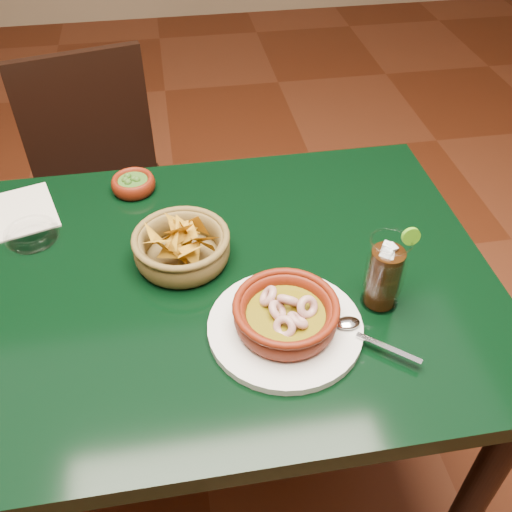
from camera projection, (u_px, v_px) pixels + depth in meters
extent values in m
plane|color=#471C0C|center=(206.00, 469.00, 1.60)|extent=(7.00, 7.00, 0.00)
cube|color=black|center=(183.00, 288.00, 1.10)|extent=(1.20, 0.80, 0.04)
cylinder|color=black|center=(472.00, 500.00, 1.18)|extent=(0.06, 0.06, 0.71)
cylinder|color=black|center=(370.00, 273.00, 1.67)|extent=(0.06, 0.06, 0.71)
cube|color=black|center=(112.00, 216.00, 1.75)|extent=(0.48, 0.48, 0.04)
cylinder|color=black|center=(79.00, 318.00, 1.73)|extent=(0.03, 0.03, 0.43)
cylinder|color=black|center=(188.00, 287.00, 1.82)|extent=(0.03, 0.03, 0.43)
cylinder|color=black|center=(62.00, 248.00, 1.96)|extent=(0.03, 0.03, 0.43)
cylinder|color=black|center=(159.00, 224.00, 2.06)|extent=(0.03, 0.03, 0.43)
cube|color=black|center=(86.00, 121.00, 1.71)|extent=(0.38, 0.11, 0.42)
cylinder|color=silver|center=(285.00, 327.00, 0.99)|extent=(0.27, 0.27, 0.01)
cylinder|color=#541407|center=(285.00, 323.00, 0.99)|extent=(0.16, 0.16, 0.01)
torus|color=#541407|center=(286.00, 315.00, 0.97)|extent=(0.20, 0.20, 0.04)
torus|color=#541407|center=(286.00, 306.00, 0.96)|extent=(0.18, 0.18, 0.01)
cylinder|color=#5F540C|center=(286.00, 315.00, 0.97)|extent=(0.14, 0.14, 0.01)
torus|color=tan|center=(307.00, 307.00, 0.96)|extent=(0.05, 0.05, 0.05)
torus|color=tan|center=(288.00, 300.00, 0.97)|extent=(0.06, 0.05, 0.05)
torus|color=tan|center=(268.00, 296.00, 0.98)|extent=(0.04, 0.05, 0.05)
torus|color=tan|center=(278.00, 311.00, 0.97)|extent=(0.04, 0.05, 0.05)
torus|color=tan|center=(284.00, 327.00, 0.94)|extent=(0.06, 0.05, 0.04)
torus|color=tan|center=(298.00, 320.00, 0.95)|extent=(0.05, 0.04, 0.04)
cube|color=silver|center=(389.00, 348.00, 0.95)|extent=(0.09, 0.08, 0.00)
ellipsoid|color=silver|center=(348.00, 323.00, 0.98)|extent=(0.04, 0.03, 0.01)
cylinder|color=brown|center=(183.00, 258.00, 1.13)|extent=(0.16, 0.16, 0.01)
torus|color=brown|center=(182.00, 248.00, 1.11)|extent=(0.22, 0.22, 0.06)
torus|color=brown|center=(181.00, 237.00, 1.09)|extent=(0.19, 0.19, 0.01)
cone|color=#C58B1B|center=(180.00, 250.00, 1.10)|extent=(0.02, 0.10, 0.10)
cone|color=#C58B1B|center=(172.00, 242.00, 1.07)|extent=(0.06, 0.10, 0.08)
cone|color=#C58B1B|center=(203.00, 238.00, 1.09)|extent=(0.10, 0.07, 0.08)
cone|color=#C58B1B|center=(163.00, 246.00, 1.07)|extent=(0.06, 0.08, 0.09)
cone|color=#C58B1B|center=(196.00, 225.00, 1.11)|extent=(0.07, 0.05, 0.09)
cone|color=#C58B1B|center=(176.00, 224.00, 1.11)|extent=(0.05, 0.07, 0.06)
cone|color=#C58B1B|center=(155.00, 235.00, 1.09)|extent=(0.06, 0.10, 0.08)
cone|color=#C58B1B|center=(180.00, 235.00, 1.11)|extent=(0.08, 0.05, 0.09)
cone|color=#C58B1B|center=(180.00, 230.00, 1.08)|extent=(0.10, 0.06, 0.08)
cone|color=#C58B1B|center=(207.00, 245.00, 1.10)|extent=(0.08, 0.07, 0.09)
cone|color=#C58B1B|center=(179.00, 252.00, 1.09)|extent=(0.06, 0.07, 0.05)
cone|color=#C58B1B|center=(179.00, 244.00, 1.12)|extent=(0.08, 0.10, 0.07)
cone|color=#C58B1B|center=(173.00, 235.00, 1.09)|extent=(0.09, 0.05, 0.08)
cone|color=#C58B1B|center=(185.00, 229.00, 1.09)|extent=(0.05, 0.09, 0.08)
cone|color=#C58B1B|center=(181.00, 233.00, 1.10)|extent=(0.10, 0.05, 0.09)
cone|color=#C58B1B|center=(183.00, 233.00, 1.10)|extent=(0.09, 0.03, 0.09)
cone|color=#C58B1B|center=(182.00, 237.00, 1.09)|extent=(0.09, 0.06, 0.07)
cone|color=#C58B1B|center=(184.00, 231.00, 1.09)|extent=(0.08, 0.08, 0.07)
cone|color=#C58B1B|center=(192.00, 253.00, 1.08)|extent=(0.07, 0.07, 0.08)
cone|color=#C58B1B|center=(187.00, 229.00, 1.11)|extent=(0.10, 0.07, 0.07)
cone|color=#C58B1B|center=(173.00, 249.00, 1.08)|extent=(0.08, 0.06, 0.06)
cone|color=#C58B1B|center=(188.00, 233.00, 1.09)|extent=(0.07, 0.10, 0.07)
cone|color=#C58B1B|center=(159.00, 240.00, 1.05)|extent=(0.10, 0.08, 0.06)
cone|color=#C58B1B|center=(187.00, 252.00, 1.07)|extent=(0.09, 0.08, 0.06)
cylinder|color=#541407|center=(134.00, 189.00, 1.30)|extent=(0.08, 0.08, 0.01)
torus|color=#541407|center=(133.00, 184.00, 1.29)|extent=(0.12, 0.12, 0.04)
cylinder|color=#214813|center=(133.00, 182.00, 1.29)|extent=(0.07, 0.07, 0.01)
sphere|color=#214813|center=(134.00, 179.00, 1.29)|extent=(0.02, 0.02, 0.02)
sphere|color=#214813|center=(128.00, 182.00, 1.28)|extent=(0.02, 0.02, 0.02)
sphere|color=#214813|center=(137.00, 180.00, 1.28)|extent=(0.02, 0.02, 0.02)
sphere|color=#214813|center=(125.00, 180.00, 1.28)|extent=(0.02, 0.02, 0.02)
sphere|color=#214813|center=(128.00, 176.00, 1.29)|extent=(0.02, 0.02, 0.02)
cylinder|color=white|center=(379.00, 300.00, 1.05)|extent=(0.07, 0.07, 0.01)
torus|color=white|center=(385.00, 272.00, 1.00)|extent=(0.15, 0.15, 0.08)
cylinder|color=black|center=(384.00, 277.00, 1.01)|extent=(0.06, 0.06, 0.12)
cube|color=silver|center=(387.00, 248.00, 0.97)|extent=(0.03, 0.02, 0.02)
cube|color=silver|center=(389.00, 258.00, 0.96)|extent=(0.03, 0.03, 0.03)
cube|color=silver|center=(387.00, 254.00, 0.96)|extent=(0.03, 0.03, 0.03)
cube|color=silver|center=(390.00, 249.00, 0.97)|extent=(0.03, 0.02, 0.02)
cube|color=silver|center=(389.00, 261.00, 0.98)|extent=(0.03, 0.02, 0.02)
torus|color=white|center=(392.00, 241.00, 0.95)|extent=(0.07, 0.07, 0.00)
cylinder|color=#4B9515|center=(411.00, 236.00, 0.95)|extent=(0.03, 0.01, 0.03)
cylinder|color=white|center=(33.00, 238.00, 1.18)|extent=(0.10, 0.10, 0.01)
torus|color=white|center=(32.00, 234.00, 1.17)|extent=(0.12, 0.12, 0.03)
cube|color=beige|center=(23.00, 211.00, 1.25)|extent=(0.18, 0.21, 0.00)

